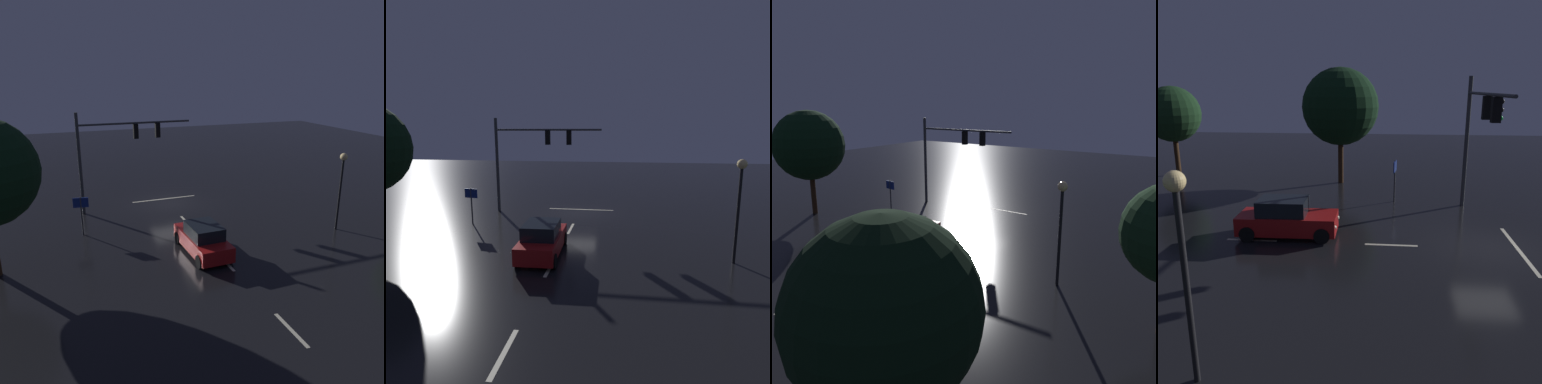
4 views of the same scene
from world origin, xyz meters
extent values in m
plane|color=black|center=(0.00, 0.00, 0.00)|extent=(80.00, 80.00, 0.00)
cylinder|color=#383A3D|center=(6.18, 0.03, 3.48)|extent=(0.22, 0.22, 6.96)
cylinder|color=#383A3D|center=(2.29, 0.03, 6.12)|extent=(7.78, 0.14, 0.14)
cube|color=black|center=(2.29, 0.03, 5.55)|extent=(0.32, 0.36, 1.00)
sphere|color=black|center=(2.29, -0.16, 5.87)|extent=(0.20, 0.20, 0.20)
sphere|color=black|center=(2.29, -0.16, 5.55)|extent=(0.20, 0.20, 0.20)
sphere|color=#19F24C|center=(2.29, -0.16, 5.23)|extent=(0.20, 0.20, 0.20)
cube|color=black|center=(0.73, 0.03, 5.55)|extent=(0.32, 0.36, 1.00)
sphere|color=black|center=(0.73, -0.16, 5.87)|extent=(0.20, 0.20, 0.20)
sphere|color=black|center=(0.73, -0.16, 5.55)|extent=(0.20, 0.20, 0.20)
sphere|color=#19F24C|center=(0.73, -0.16, 5.23)|extent=(0.20, 0.20, 0.20)
cube|color=beige|center=(0.00, 4.00, 0.00)|extent=(0.16, 2.20, 0.01)
cube|color=beige|center=(0.00, 10.00, 0.00)|extent=(0.16, 2.20, 0.01)
cube|color=beige|center=(0.00, 16.00, 0.00)|extent=(0.16, 2.20, 0.01)
cube|color=beige|center=(0.00, -1.17, 0.00)|extent=(5.00, 0.16, 0.01)
cube|color=maroon|center=(0.69, 8.55, 0.62)|extent=(1.91, 4.35, 0.80)
cube|color=black|center=(0.69, 8.75, 1.36)|extent=(1.65, 2.14, 0.68)
cylinder|color=black|center=(1.57, 6.97, 0.34)|extent=(0.24, 0.69, 0.68)
cylinder|color=black|center=(-0.10, 6.93, 0.34)|extent=(0.24, 0.69, 0.68)
cylinder|color=black|center=(1.49, 10.17, 0.34)|extent=(0.24, 0.69, 0.68)
cylinder|color=black|center=(-0.19, 10.12, 0.34)|extent=(0.24, 0.69, 0.68)
sphere|color=#F9EFC6|center=(1.40, 6.44, 0.67)|extent=(0.20, 0.20, 0.20)
sphere|color=#F9EFC6|center=(0.10, 6.41, 0.67)|extent=(0.20, 0.20, 0.20)
cylinder|color=black|center=(-8.39, 8.42, 2.23)|extent=(0.14, 0.14, 4.46)
sphere|color=#F9D88C|center=(-8.39, 8.42, 4.64)|extent=(0.44, 0.44, 0.44)
cylinder|color=#383A3D|center=(6.59, 3.80, 1.20)|extent=(0.09, 0.09, 2.41)
cube|color=navy|center=(6.59, 3.80, 2.06)|extent=(0.90, 0.20, 0.60)
sphere|color=black|center=(-8.71, 19.42, 4.22)|extent=(3.99, 3.99, 3.99)
cylinder|color=#382314|center=(10.96, 7.40, 1.62)|extent=(0.36, 0.36, 3.24)
sphere|color=black|center=(10.96, 7.40, 5.14)|extent=(5.06, 5.06, 5.06)
camera|label=1|loc=(8.01, 26.63, 9.51)|focal=36.54mm
camera|label=2|loc=(-3.17, 23.99, 6.15)|focal=31.30mm
camera|label=3|loc=(-13.81, 24.25, 8.23)|focal=35.83mm
camera|label=4|loc=(-15.66, 4.26, 6.45)|focal=37.31mm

